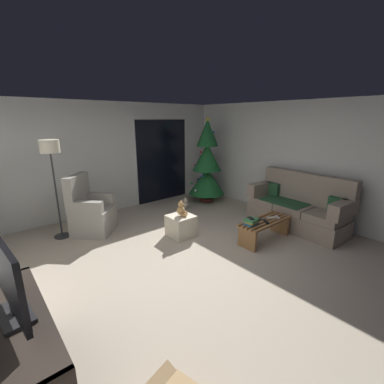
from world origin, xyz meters
name	(u,v)px	position (x,y,z in m)	size (l,w,h in m)	color
ground_plane	(201,256)	(0.00, 0.00, 0.00)	(7.00, 7.00, 0.00)	#B2A38E
wall_back	(113,158)	(0.00, 3.06, 1.25)	(5.72, 0.12, 2.50)	silver
wall_right	(300,161)	(2.86, 0.00, 1.25)	(0.12, 6.00, 2.50)	silver
patio_door_frame	(162,159)	(1.30, 2.99, 1.10)	(1.60, 0.02, 2.20)	silver
patio_door_glass	(162,161)	(1.30, 2.97, 1.05)	(1.50, 0.02, 2.10)	black
couch	(298,208)	(2.32, -0.34, 0.40)	(0.88, 1.98, 1.08)	gray
coffee_table	(265,227)	(1.26, -0.30, 0.26)	(1.10, 0.40, 0.39)	olive
remote_graphite	(261,219)	(1.21, -0.24, 0.40)	(0.04, 0.16, 0.02)	#333338
remote_white	(271,218)	(1.41, -0.31, 0.40)	(0.04, 0.16, 0.02)	silver
remote_silver	(277,217)	(1.52, -0.38, 0.40)	(0.04, 0.16, 0.02)	#ADADB2
remote_black	(266,222)	(1.17, -0.38, 0.40)	(0.04, 0.16, 0.02)	black
book_stack	(251,222)	(0.89, -0.27, 0.45)	(0.26, 0.21, 0.11)	#285684
cell_phone	(251,218)	(0.89, -0.26, 0.51)	(0.07, 0.14, 0.01)	black
christmas_tree	(207,165)	(2.07, 2.07, 0.96)	(0.93, 0.92, 2.19)	#4C1E19
armchair	(91,212)	(-0.97, 2.07, 0.40)	(0.97, 0.97, 1.13)	gray
floor_lamp	(51,156)	(-1.49, 2.23, 1.51)	(0.32, 0.32, 1.78)	#2D2D30
media_shelf	(21,367)	(-2.53, -0.80, 0.36)	(0.40, 1.40, 0.75)	black
television	(8,278)	(-2.50, -0.74, 1.07)	(0.23, 0.84, 0.61)	black
ottoman	(181,226)	(0.23, 0.82, 0.20)	(0.44, 0.44, 0.40)	beige
teddy_bear_honey	(181,209)	(0.24, 0.81, 0.52)	(0.21, 0.22, 0.29)	tan
teddy_bear_cream_by_tree	(185,204)	(1.25, 1.97, 0.12)	(0.22, 0.21, 0.29)	beige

